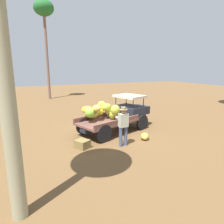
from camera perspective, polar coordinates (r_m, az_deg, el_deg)
name	(u,v)px	position (r m, az deg, el deg)	size (l,w,h in m)	color
ground_plane	(110,132)	(10.68, -0.59, -5.82)	(60.00, 60.00, 0.00)	brown
truck	(117,114)	(10.81, 1.56, -0.49)	(4.66, 2.86, 1.86)	#1E222C
farmer	(123,124)	(8.63, 3.24, -3.43)	(0.52, 0.47, 1.75)	#4E5979
wooden_crate	(82,144)	(8.74, -8.45, -9.02)	(0.56, 0.48, 0.36)	olive
loose_banana_bunch	(145,136)	(9.75, 9.31, -6.85)	(0.57, 0.38, 0.32)	gold
forest_tree_3	(44,13)	(23.40, -18.82, 25.24)	(2.00, 2.00, 9.97)	brown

